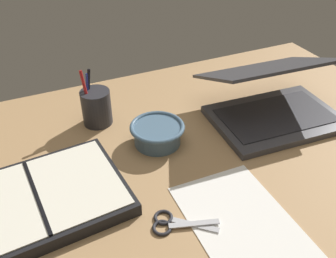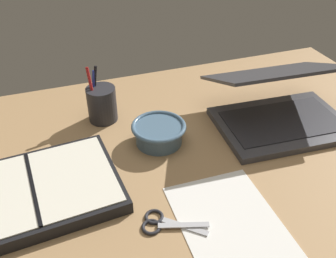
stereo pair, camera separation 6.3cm
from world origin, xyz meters
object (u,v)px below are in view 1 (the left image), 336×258
Objects in this scene: bowl at (157,133)px; pen_cup at (96,107)px; laptop at (272,101)px; scissors at (171,223)px; planner at (38,201)px.

pen_cup is at bearing 126.81° from bowl.
bowl is (-33.20, 1.95, -2.07)cm from laptop.
bowl is 26.57cm from scissors.
laptop is at bearing -20.86° from pen_cup.
pen_cup is 1.20× the size of scissors.
laptop is at bearing -3.37° from bowl.
planner is (-63.88, -7.69, -3.48)cm from laptop.
bowl is 18.80cm from pen_cup.
pen_cup reaches higher than scissors.
planner is 2.88× the size of scissors.
pen_cup is (-11.21, 14.97, 1.96)cm from bowl.
pen_cup reaches higher than bowl.
laptop is 47.52cm from pen_cup.
planner is (-30.68, -9.64, -1.41)cm from bowl.
pen_cup is 0.42× the size of planner.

